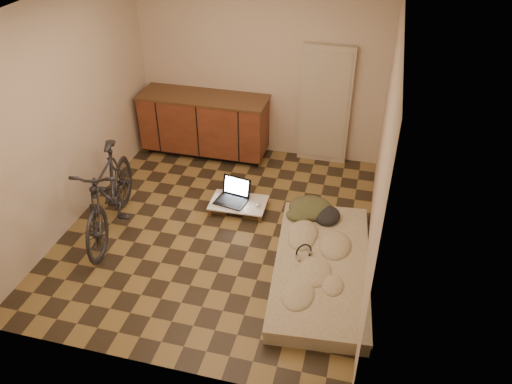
% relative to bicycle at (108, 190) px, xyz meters
% --- Properties ---
extents(room_shell, '(3.50, 4.00, 2.60)m').
position_rel_bicycle_xyz_m(room_shell, '(1.20, 0.33, 0.74)').
color(room_shell, olive).
rests_on(room_shell, ground).
extents(cabinets, '(1.84, 0.62, 0.91)m').
position_rel_bicycle_xyz_m(cabinets, '(0.45, 2.03, -0.10)').
color(cabinets, black).
rests_on(cabinets, ground).
extents(appliance_panel, '(0.70, 0.10, 1.70)m').
position_rel_bicycle_xyz_m(appliance_panel, '(2.15, 2.27, 0.29)').
color(appliance_panel, '#C1B298').
rests_on(appliance_panel, ground).
extents(bicycle, '(0.85, 1.81, 1.13)m').
position_rel_bicycle_xyz_m(bicycle, '(0.00, 0.00, 0.00)').
color(bicycle, black).
rests_on(bicycle, ground).
extents(futon, '(1.17, 2.13, 0.18)m').
position_rel_bicycle_xyz_m(futon, '(2.50, -0.16, -0.47)').
color(futon, '#AEA68B').
rests_on(futon, ground).
extents(clothing_pile, '(0.60, 0.52, 0.22)m').
position_rel_bicycle_xyz_m(clothing_pile, '(2.29, 0.67, -0.28)').
color(clothing_pile, '#3F4226').
rests_on(clothing_pile, futon).
extents(headphones, '(0.29, 0.28, 0.14)m').
position_rel_bicycle_xyz_m(headphones, '(2.30, -0.13, -0.32)').
color(headphones, black).
rests_on(headphones, futon).
extents(lap_desk, '(0.71, 0.47, 0.12)m').
position_rel_bicycle_xyz_m(lap_desk, '(1.32, 0.74, -0.46)').
color(lap_desk, brown).
rests_on(lap_desk, ground).
extents(laptop, '(0.43, 0.40, 0.26)m').
position_rel_bicycle_xyz_m(laptop, '(1.24, 0.77, -0.39)').
color(laptop, black).
rests_on(laptop, lap_desk).
extents(mouse, '(0.08, 0.11, 0.03)m').
position_rel_bicycle_xyz_m(mouse, '(1.59, 0.72, -0.43)').
color(mouse, silver).
rests_on(mouse, lap_desk).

